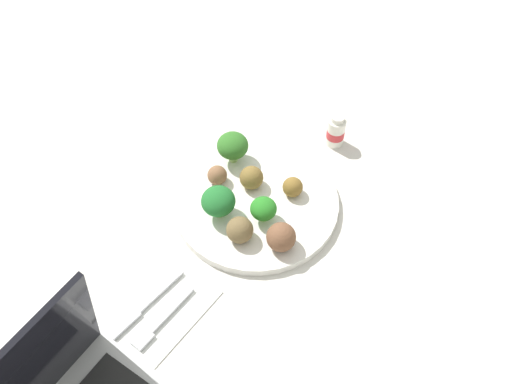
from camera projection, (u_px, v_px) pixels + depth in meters
The scene contains 14 objects.
ground_plane at pixel (256, 205), 0.96m from camera, with size 4.00×4.00×0.00m, color silver.
plate at pixel (256, 202), 0.95m from camera, with size 0.28×0.28×0.02m, color white.
broccoli_floret_mid_left at pixel (233, 146), 0.97m from camera, with size 0.06×0.06×0.06m.
broccoli_floret_center at pixel (218, 201), 0.90m from camera, with size 0.06×0.06×0.06m.
broccoli_floret_back_right at pixel (263, 209), 0.90m from camera, with size 0.04×0.04×0.05m.
meatball_far_rim at pixel (281, 237), 0.87m from camera, with size 0.05×0.05×0.05m, color brown.
meatball_center at pixel (293, 187), 0.94m from camera, with size 0.03×0.03×0.03m, color brown.
meatball_back_left at pixel (216, 177), 0.95m from camera, with size 0.03×0.03×0.03m, color brown.
meatball_front_left at pixel (251, 178), 0.95m from camera, with size 0.04×0.04×0.04m, color brown.
meatball_mid_right at pixel (240, 230), 0.88m from camera, with size 0.04×0.04×0.04m, color brown.
napkin at pixel (156, 311), 0.83m from camera, with size 0.17×0.12×0.01m, color white.
fork at pixel (160, 320), 0.82m from camera, with size 0.12×0.03×0.01m.
knife at pixel (143, 306), 0.83m from camera, with size 0.15×0.04×0.01m.
yogurt_bottle at pixel (336, 132), 1.02m from camera, with size 0.03×0.03×0.07m.
Camera 1 is at (0.50, 0.30, 0.76)m, focal length 39.26 mm.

